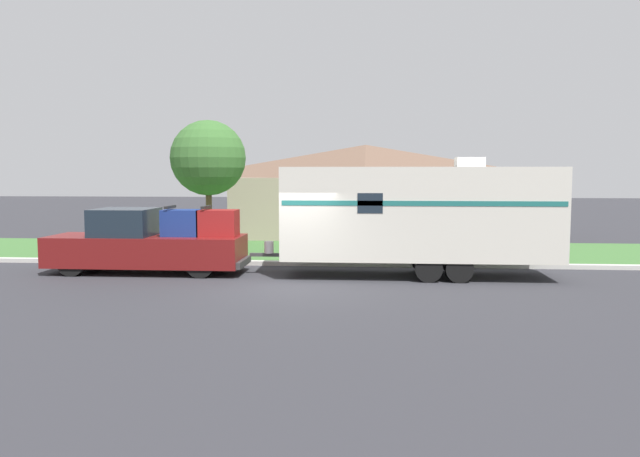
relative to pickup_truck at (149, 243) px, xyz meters
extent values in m
plane|color=#2D2D33|center=(4.58, -1.91, -0.90)|extent=(120.00, 120.00, 0.00)
cube|color=beige|center=(4.58, 1.84, -0.83)|extent=(80.00, 0.30, 0.14)
cube|color=#3D6B33|center=(4.58, 5.49, -0.89)|extent=(80.00, 7.00, 0.03)
cube|color=gray|center=(6.51, 12.06, 0.51)|extent=(12.23, 6.32, 2.82)
pyramid|color=brown|center=(6.51, 12.06, 2.71)|extent=(13.21, 6.82, 1.57)
cube|color=#4C3828|center=(6.51, 8.93, 0.15)|extent=(1.00, 0.06, 2.10)
cylinder|color=black|center=(-2.06, -0.78, -0.48)|extent=(0.85, 0.28, 0.85)
cylinder|color=black|center=(-2.06, 0.78, -0.48)|extent=(0.85, 0.28, 0.85)
cylinder|color=black|center=(1.82, -0.78, -0.48)|extent=(0.85, 0.28, 0.85)
cylinder|color=black|center=(1.82, 0.78, -0.48)|extent=(0.85, 0.28, 0.85)
cube|color=maroon|center=(-1.32, 0.00, -0.22)|extent=(3.37, 1.92, 0.91)
cube|color=#19232D|center=(-0.72, 0.00, 0.65)|extent=(1.75, 1.76, 0.83)
cube|color=maroon|center=(1.62, 0.00, -0.22)|extent=(2.52, 1.92, 0.91)
cube|color=#333333|center=(2.94, 0.00, -0.55)|extent=(0.12, 1.72, 0.20)
cube|color=navy|center=(1.07, 0.00, 0.64)|extent=(1.15, 0.80, 0.80)
cube|color=black|center=(0.70, 0.00, 1.12)|extent=(0.10, 0.89, 0.08)
cube|color=maroon|center=(2.18, 0.00, 0.64)|extent=(1.15, 0.80, 0.80)
cube|color=black|center=(1.81, 0.00, 1.12)|extent=(0.10, 0.89, 0.08)
cylinder|color=black|center=(8.39, -1.00, -0.52)|extent=(0.77, 0.22, 0.77)
cylinder|color=black|center=(8.39, 1.00, -0.52)|extent=(0.77, 0.22, 0.77)
cylinder|color=black|center=(9.24, -1.00, -0.52)|extent=(0.77, 0.22, 0.77)
cylinder|color=black|center=(9.24, 1.00, -0.52)|extent=(0.77, 0.22, 0.77)
cube|color=beige|center=(8.18, 0.00, 0.98)|extent=(7.97, 2.28, 2.68)
cube|color=#1E6660|center=(8.18, -1.15, 1.31)|extent=(7.81, 0.01, 0.14)
cube|color=#383838|center=(3.66, 0.00, -0.31)|extent=(1.06, 0.12, 0.10)
cylinder|color=silver|center=(3.72, 0.00, -0.08)|extent=(0.28, 0.28, 0.36)
cube|color=silver|center=(9.61, 0.00, 2.46)|extent=(0.80, 0.68, 0.28)
cube|color=#19232D|center=(6.74, -1.15, 1.31)|extent=(0.70, 0.01, 0.56)
cylinder|color=brown|center=(-0.31, 2.57, -0.35)|extent=(0.09, 0.09, 1.10)
cube|color=silver|center=(-0.31, 2.57, 0.31)|extent=(0.48, 0.20, 0.22)
cylinder|color=brown|center=(0.41, 5.67, 0.36)|extent=(0.24, 0.24, 2.53)
sphere|color=#38662D|center=(0.41, 5.67, 2.73)|extent=(2.94, 2.94, 2.94)
camera|label=1|loc=(6.74, -18.42, 2.17)|focal=35.00mm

